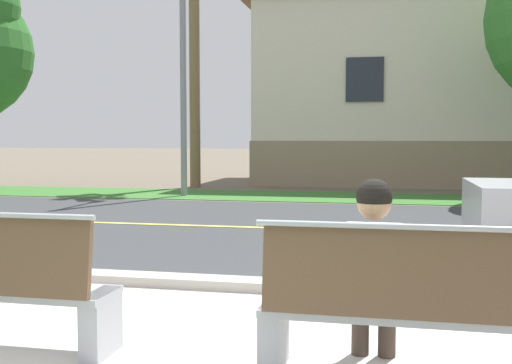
% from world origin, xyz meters
% --- Properties ---
extents(ground_plane, '(140.00, 140.00, 0.00)m').
position_xyz_m(ground_plane, '(0.00, 8.00, 0.00)').
color(ground_plane, '#665B4C').
extents(sidewalk_pavement, '(44.00, 3.60, 0.01)m').
position_xyz_m(sidewalk_pavement, '(0.00, 0.40, 0.01)').
color(sidewalk_pavement, beige).
rests_on(sidewalk_pavement, ground_plane).
extents(curb_edge, '(44.00, 0.30, 0.11)m').
position_xyz_m(curb_edge, '(0.00, 2.35, 0.06)').
color(curb_edge, '#ADA89E').
rests_on(curb_edge, ground_plane).
extents(street_asphalt, '(52.00, 8.00, 0.01)m').
position_xyz_m(street_asphalt, '(0.00, 6.50, 0.00)').
color(street_asphalt, '#383A3D').
rests_on(street_asphalt, ground_plane).
extents(road_centre_line, '(48.00, 0.14, 0.01)m').
position_xyz_m(road_centre_line, '(0.00, 6.50, 0.01)').
color(road_centre_line, '#E0CC4C').
rests_on(road_centre_line, ground_plane).
extents(far_verge_grass, '(48.00, 2.80, 0.02)m').
position_xyz_m(far_verge_grass, '(0.00, 12.06, 0.01)').
color(far_verge_grass, '#38702D').
rests_on(far_verge_grass, ground_plane).
extents(bench_right, '(2.00, 0.48, 1.01)m').
position_xyz_m(bench_right, '(1.53, 0.27, 0.46)').
color(bench_right, '#9EA0A8').
rests_on(bench_right, ground_plane).
extents(seated_person_white, '(0.52, 0.68, 1.25)m').
position_xyz_m(seated_person_white, '(1.23, 0.44, 0.68)').
color(seated_person_white, '#47382D').
rests_on(seated_person_white, ground_plane).
extents(streetlamp, '(0.24, 2.10, 7.76)m').
position_xyz_m(streetlamp, '(-3.82, 11.85, 4.39)').
color(streetlamp, gray).
rests_on(streetlamp, ground_plane).
extents(garden_wall, '(13.00, 0.36, 1.40)m').
position_xyz_m(garden_wall, '(3.66, 15.14, 0.70)').
color(garden_wall, gray).
rests_on(garden_wall, ground_plane).
extents(house_across_street, '(13.47, 6.91, 6.42)m').
position_xyz_m(house_across_street, '(3.41, 18.34, 3.25)').
color(house_across_street, beige).
rests_on(house_across_street, ground_plane).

